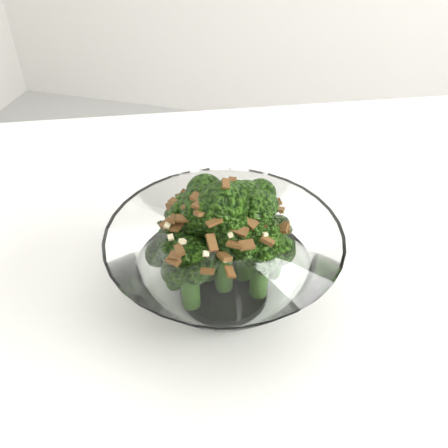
# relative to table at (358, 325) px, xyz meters

# --- Properties ---
(table) EXTENTS (1.41, 1.19, 0.75)m
(table) POSITION_rel_table_xyz_m (0.00, 0.00, 0.00)
(table) COLOR white
(table) RESTS_ON ground
(broccoli_dish) EXTENTS (0.21, 0.21, 0.13)m
(broccoli_dish) POSITION_rel_table_xyz_m (-0.14, -0.05, 0.12)
(broccoli_dish) COLOR white
(broccoli_dish) RESTS_ON table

